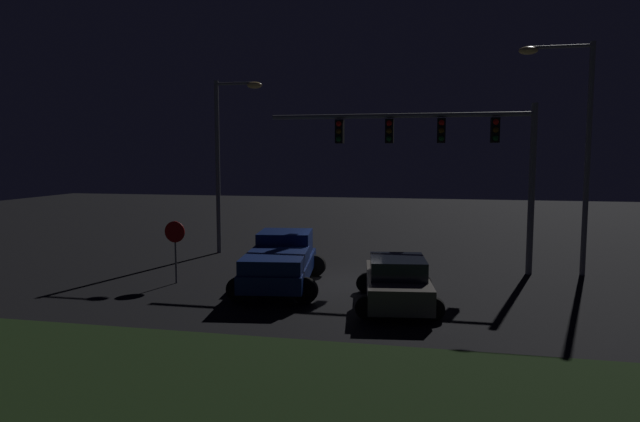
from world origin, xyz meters
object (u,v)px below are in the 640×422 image
at_px(street_lamp_left, 226,146).
at_px(street_lamp_right, 574,131).
at_px(traffic_signal_gantry, 442,143).
at_px(stop_sign, 175,240).
at_px(pickup_truck, 281,258).
at_px(car_sedan, 397,282).

xyz_separation_m(street_lamp_left, street_lamp_right, (14.49, -1.79, 0.45)).
xyz_separation_m(traffic_signal_gantry, stop_sign, (-9.22, -4.19, -3.47)).
height_order(pickup_truck, street_lamp_left, street_lamp_left).
relative_size(pickup_truck, street_lamp_left, 0.71).
distance_m(car_sedan, street_lamp_left, 12.06).
relative_size(car_sedan, street_lamp_left, 0.58).
xyz_separation_m(street_lamp_left, stop_sign, (0.45, -6.21, -3.43)).
height_order(car_sedan, stop_sign, stop_sign).
height_order(traffic_signal_gantry, street_lamp_left, street_lamp_left).
bearing_deg(stop_sign, traffic_signal_gantry, 24.46).
relative_size(street_lamp_right, stop_sign, 3.90).
height_order(pickup_truck, stop_sign, stop_sign).
relative_size(traffic_signal_gantry, street_lamp_left, 1.30).
bearing_deg(stop_sign, street_lamp_left, 94.15).
xyz_separation_m(pickup_truck, stop_sign, (-3.83, -0.27, 0.56)).
relative_size(car_sedan, traffic_signal_gantry, 0.45).
relative_size(pickup_truck, traffic_signal_gantry, 0.54).
relative_size(street_lamp_left, street_lamp_right, 0.91).
distance_m(pickup_truck, traffic_signal_gantry, 7.79).
height_order(street_lamp_left, street_lamp_right, street_lamp_right).
distance_m(car_sedan, traffic_signal_gantry, 7.14).
bearing_deg(stop_sign, pickup_truck, 3.99).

